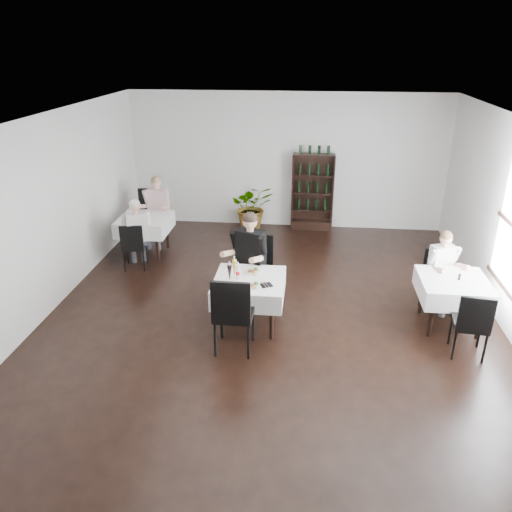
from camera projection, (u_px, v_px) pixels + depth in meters
The scene contains 23 objects.
room_shell at pixel (270, 233), 7.01m from camera, with size 9.00×9.00×9.00m.
wine_shelf at pixel (312, 193), 11.14m from camera, with size 0.90×0.28×1.75m.
main_table at pixel (249, 288), 7.39m from camera, with size 1.03×1.03×0.77m.
left_table at pixel (145, 225), 9.91m from camera, with size 0.98×0.98×0.77m.
right_table at pixel (453, 289), 7.37m from camera, with size 0.98×0.98×0.77m.
potted_tree at pixel (252, 207), 11.31m from camera, with size 0.93×0.81×1.03m, color #28591E.
main_chair_far at pixel (256, 265), 8.10m from camera, with size 0.58×0.58×1.13m.
main_chair_near at pixel (233, 310), 6.70m from camera, with size 0.54×0.54×1.16m.
left_chair_far at pixel (151, 212), 10.57m from camera, with size 0.57×0.58×1.12m.
left_chair_near at pixel (133, 244), 9.25m from camera, with size 0.48×0.48×0.91m.
right_chair_far at pixel (435, 273), 8.12m from camera, with size 0.49×0.49×0.88m.
right_chair_near at pixel (472, 321), 6.64m from camera, with size 0.49×0.50×0.97m.
diner_main at pixel (248, 254), 7.80m from camera, with size 0.69×0.74×1.59m.
diner_left_far at pixel (156, 206), 10.26m from camera, with size 0.59×0.60×1.47m.
diner_left_near at pixel (137, 228), 9.23m from camera, with size 0.61×0.64×1.36m.
diner_right_far at pixel (444, 265), 7.80m from camera, with size 0.57×0.61×1.31m.
plate_far at pixel (253, 271), 7.53m from camera, with size 0.27×0.27×0.07m.
plate_near at pixel (253, 286), 7.08m from camera, with size 0.29×0.29×0.07m.
pilsner_dark at pixel (230, 273), 7.21m from camera, with size 0.07×0.07×0.31m.
pilsner_lager at pixel (234, 268), 7.36m from camera, with size 0.08×0.08×0.33m.
coke_bottle at pixel (238, 272), 7.31m from camera, with size 0.07×0.07×0.26m.
napkin_cutlery at pixel (265, 285), 7.13m from camera, with size 0.24×0.22×0.02m.
pepper_mill at pixel (459, 277), 7.28m from camera, with size 0.04×0.04×0.09m, color black.
Camera 1 is at (0.52, -6.54, 4.01)m, focal length 35.00 mm.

